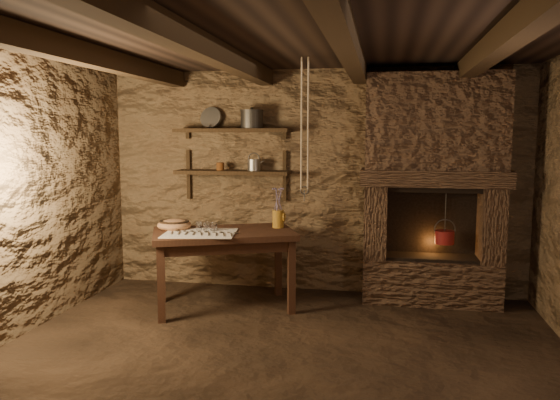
% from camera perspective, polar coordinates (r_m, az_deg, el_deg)
% --- Properties ---
extents(floor, '(4.50, 4.50, 0.00)m').
position_cam_1_polar(floor, '(4.28, -0.32, -16.60)').
color(floor, black).
rests_on(floor, ground).
extents(back_wall, '(4.50, 0.04, 2.40)m').
position_cam_1_polar(back_wall, '(5.93, 3.41, 1.95)').
color(back_wall, brown).
rests_on(back_wall, floor).
extents(front_wall, '(4.50, 0.04, 2.40)m').
position_cam_1_polar(front_wall, '(2.07, -11.21, -7.38)').
color(front_wall, brown).
rests_on(front_wall, floor).
extents(left_wall, '(0.04, 4.00, 2.40)m').
position_cam_1_polar(left_wall, '(4.92, -27.00, 0.21)').
color(left_wall, brown).
rests_on(left_wall, floor).
extents(ceiling, '(4.50, 4.00, 0.04)m').
position_cam_1_polar(ceiling, '(3.99, -0.35, 16.88)').
color(ceiling, black).
rests_on(ceiling, back_wall).
extents(beam_far_left, '(0.14, 3.95, 0.16)m').
position_cam_1_polar(beam_far_left, '(4.51, -20.00, 14.15)').
color(beam_far_left, black).
rests_on(beam_far_left, ceiling).
extents(beam_mid_left, '(0.14, 3.95, 0.16)m').
position_cam_1_polar(beam_mid_left, '(4.10, -7.47, 15.28)').
color(beam_mid_left, black).
rests_on(beam_mid_left, ceiling).
extents(beam_mid_right, '(0.14, 3.95, 0.16)m').
position_cam_1_polar(beam_mid_right, '(3.91, 7.13, 15.70)').
color(beam_mid_right, black).
rests_on(beam_mid_right, ceiling).
extents(beam_far_right, '(0.14, 3.95, 0.16)m').
position_cam_1_polar(beam_far_right, '(3.97, 22.21, 15.12)').
color(beam_far_right, black).
rests_on(beam_far_right, ceiling).
extents(shelf_lower, '(1.25, 0.30, 0.04)m').
position_cam_1_polar(shelf_lower, '(5.93, -4.96, 2.91)').
color(shelf_lower, black).
rests_on(shelf_lower, back_wall).
extents(shelf_upper, '(1.25, 0.30, 0.04)m').
position_cam_1_polar(shelf_upper, '(5.92, -5.01, 7.25)').
color(shelf_upper, black).
rests_on(shelf_upper, back_wall).
extents(hearth, '(1.43, 0.51, 2.30)m').
position_cam_1_polar(hearth, '(5.67, 15.74, 1.74)').
color(hearth, '#37251B').
rests_on(hearth, floor).
extents(work_table, '(1.54, 1.23, 0.77)m').
position_cam_1_polar(work_table, '(5.43, -5.85, -6.93)').
color(work_table, black).
rests_on(work_table, floor).
extents(linen_cloth, '(0.74, 0.63, 0.01)m').
position_cam_1_polar(linen_cloth, '(5.25, -8.36, -3.44)').
color(linen_cloth, silver).
rests_on(linen_cloth, work_table).
extents(pewter_cutlery_row, '(0.59, 0.30, 0.01)m').
position_cam_1_polar(pewter_cutlery_row, '(5.22, -8.44, -3.37)').
color(pewter_cutlery_row, gray).
rests_on(pewter_cutlery_row, linen_cloth).
extents(drinking_glasses, '(0.22, 0.06, 0.09)m').
position_cam_1_polar(drinking_glasses, '(5.35, -7.69, -2.71)').
color(drinking_glasses, silver).
rests_on(drinking_glasses, linen_cloth).
extents(stoneware_jug, '(0.15, 0.15, 0.41)m').
position_cam_1_polar(stoneware_jug, '(5.50, -0.17, -1.09)').
color(stoneware_jug, '#91631C').
rests_on(stoneware_jug, work_table).
extents(wooden_bowl, '(0.43, 0.43, 0.12)m').
position_cam_1_polar(wooden_bowl, '(5.52, -10.98, -2.59)').
color(wooden_bowl, '#946240').
rests_on(wooden_bowl, work_table).
extents(iron_stockpot, '(0.30, 0.30, 0.18)m').
position_cam_1_polar(iron_stockpot, '(5.87, -2.96, 8.34)').
color(iron_stockpot, '#2A2725').
rests_on(iron_stockpot, shelf_upper).
extents(tin_pan, '(0.25, 0.13, 0.24)m').
position_cam_1_polar(tin_pan, '(6.10, -7.24, 8.53)').
color(tin_pan, '#9C9B96').
rests_on(tin_pan, shelf_upper).
extents(small_kettle, '(0.21, 0.17, 0.19)m').
position_cam_1_polar(small_kettle, '(5.87, -2.74, 3.68)').
color(small_kettle, '#9C9B96').
rests_on(small_kettle, shelf_lower).
extents(rusty_tin, '(0.10, 0.10, 0.08)m').
position_cam_1_polar(rusty_tin, '(5.97, -6.26, 3.51)').
color(rusty_tin, '#572B11').
rests_on(rusty_tin, shelf_lower).
extents(red_pot, '(0.21, 0.20, 0.54)m').
position_cam_1_polar(red_pot, '(5.70, 16.83, -3.64)').
color(red_pot, maroon).
rests_on(red_pot, hearth).
extents(hanging_ropes, '(0.08, 0.08, 1.20)m').
position_cam_1_polar(hanging_ropes, '(4.96, 2.60, 7.94)').
color(hanging_ropes, '#CDB591').
rests_on(hanging_ropes, ceiling).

